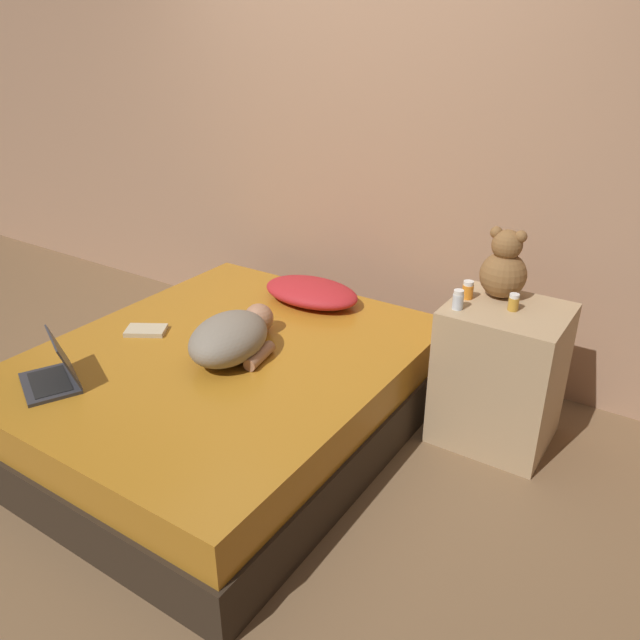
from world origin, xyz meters
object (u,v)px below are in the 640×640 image
at_px(pillow, 311,292).
at_px(bottle_orange, 468,290).
at_px(person_lying, 232,336).
at_px(laptop, 55,373).
at_px(book, 146,330).
at_px(bottle_clear, 458,300).
at_px(teddy_bear, 504,268).
at_px(bottle_amber, 514,302).

relative_size(pillow, bottle_orange, 6.63).
xyz_separation_m(person_lying, laptop, (-0.49, -0.63, -0.05)).
bearing_deg(laptop, book, 120.96).
xyz_separation_m(laptop, bottle_clear, (1.38, 1.17, 0.25)).
height_order(pillow, person_lying, person_lying).
bearing_deg(book, teddy_bear, 28.95).
distance_m(laptop, teddy_bear, 2.09).
xyz_separation_m(teddy_bear, bottle_clear, (-0.12, -0.25, -0.10)).
relative_size(pillow, laptop, 1.57).
height_order(person_lying, bottle_clear, bottle_clear).
bearing_deg(bottle_amber, bottle_orange, 176.13).
bearing_deg(teddy_bear, pillow, -176.46).
bearing_deg(book, laptop, -85.13).
height_order(teddy_bear, book, teddy_bear).
relative_size(pillow, book, 2.45).
distance_m(bottle_orange, bottle_amber, 0.22).
distance_m(bottle_orange, book, 1.63).
bearing_deg(pillow, laptop, -108.24).
xyz_separation_m(bottle_clear, book, (-1.43, -0.60, -0.29)).
xyz_separation_m(person_lying, teddy_bear, (1.01, 0.79, 0.31)).
height_order(bottle_clear, book, bottle_clear).
height_order(pillow, bottle_amber, bottle_amber).
xyz_separation_m(teddy_bear, book, (-1.54, -0.85, -0.39)).
relative_size(person_lying, bottle_amber, 7.95).
height_order(bottle_orange, bottle_amber, bottle_orange).
distance_m(bottle_clear, bottle_amber, 0.25).
bearing_deg(bottle_orange, bottle_amber, -3.87).
distance_m(laptop, bottle_amber, 2.07).
bearing_deg(teddy_bear, book, -151.05).
relative_size(bottle_amber, book, 0.34).
bearing_deg(bottle_clear, person_lying, -148.70).
bearing_deg(laptop, person_lying, 78.33).
bearing_deg(person_lying, laptop, -138.43).
relative_size(pillow, person_lying, 0.91).
relative_size(bottle_clear, book, 0.39).
bearing_deg(bottle_orange, teddy_bear, 41.49).
xyz_separation_m(person_lying, bottle_clear, (0.89, 0.54, 0.21)).
distance_m(teddy_bear, book, 1.81).
bearing_deg(pillow, bottle_amber, -2.99).
distance_m(person_lying, book, 0.55).
relative_size(laptop, teddy_bear, 1.09).
bearing_deg(bottle_orange, pillow, 177.23).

